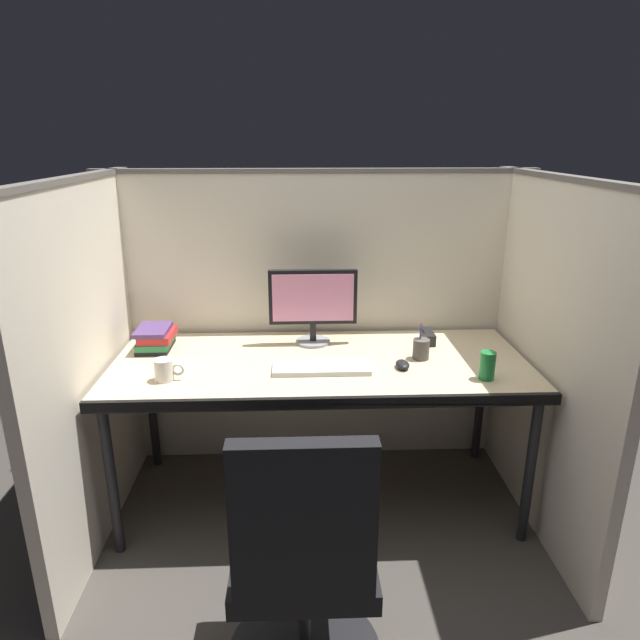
{
  "coord_description": "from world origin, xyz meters",
  "views": [
    {
      "loc": [
        -0.1,
        -2.07,
        1.72
      ],
      "look_at": [
        0.0,
        0.35,
        0.92
      ],
      "focal_mm": 31.15,
      "sensor_mm": 36.0,
      "label": 1
    }
  ],
  "objects_px": {
    "keyboard_main": "(321,368)",
    "red_stapler": "(428,337)",
    "office_chair": "(304,591)",
    "pen_cup": "(421,349)",
    "computer_mouse": "(402,365)",
    "soda_can": "(487,366)",
    "book_stack": "(156,338)",
    "monitor_center": "(313,302)",
    "coffee_mug": "(165,370)",
    "desk": "(321,371)"
  },
  "relations": [
    {
      "from": "keyboard_main",
      "to": "red_stapler",
      "type": "xyz_separation_m",
      "value": [
        0.55,
        0.33,
        0.02
      ]
    },
    {
      "from": "office_chair",
      "to": "pen_cup",
      "type": "relative_size",
      "value": 5.79
    },
    {
      "from": "computer_mouse",
      "to": "red_stapler",
      "type": "height_order",
      "value": "red_stapler"
    },
    {
      "from": "office_chair",
      "to": "pen_cup",
      "type": "distance_m",
      "value": 1.21
    },
    {
      "from": "soda_can",
      "to": "book_stack",
      "type": "height_order",
      "value": "soda_can"
    },
    {
      "from": "keyboard_main",
      "to": "monitor_center",
      "type": "bearing_deg",
      "value": 94.01
    },
    {
      "from": "monitor_center",
      "to": "coffee_mug",
      "type": "bearing_deg",
      "value": -146.47
    },
    {
      "from": "keyboard_main",
      "to": "book_stack",
      "type": "height_order",
      "value": "book_stack"
    },
    {
      "from": "soda_can",
      "to": "computer_mouse",
      "type": "bearing_deg",
      "value": 158.87
    },
    {
      "from": "pen_cup",
      "to": "book_stack",
      "type": "distance_m",
      "value": 1.27
    },
    {
      "from": "monitor_center",
      "to": "coffee_mug",
      "type": "distance_m",
      "value": 0.78
    },
    {
      "from": "monitor_center",
      "to": "pen_cup",
      "type": "relative_size",
      "value": 2.55
    },
    {
      "from": "coffee_mug",
      "to": "red_stapler",
      "type": "bearing_deg",
      "value": 18.82
    },
    {
      "from": "soda_can",
      "to": "pen_cup",
      "type": "xyz_separation_m",
      "value": [
        -0.23,
        0.24,
        -0.01
      ]
    },
    {
      "from": "desk",
      "to": "book_stack",
      "type": "height_order",
      "value": "book_stack"
    },
    {
      "from": "office_chair",
      "to": "computer_mouse",
      "type": "xyz_separation_m",
      "value": [
        0.45,
        0.88,
        0.39
      ]
    },
    {
      "from": "keyboard_main",
      "to": "book_stack",
      "type": "bearing_deg",
      "value": 159.54
    },
    {
      "from": "red_stapler",
      "to": "office_chair",
      "type": "bearing_deg",
      "value": -118.14
    },
    {
      "from": "keyboard_main",
      "to": "coffee_mug",
      "type": "relative_size",
      "value": 3.41
    },
    {
      "from": "desk",
      "to": "book_stack",
      "type": "relative_size",
      "value": 8.85
    },
    {
      "from": "pen_cup",
      "to": "monitor_center",
      "type": "bearing_deg",
      "value": 155.35
    },
    {
      "from": "computer_mouse",
      "to": "coffee_mug",
      "type": "xyz_separation_m",
      "value": [
        -1.03,
        -0.09,
        0.03
      ]
    },
    {
      "from": "soda_can",
      "to": "red_stapler",
      "type": "bearing_deg",
      "value": 107.83
    },
    {
      "from": "desk",
      "to": "coffee_mug",
      "type": "xyz_separation_m",
      "value": [
        -0.66,
        -0.18,
        0.1
      ]
    },
    {
      "from": "monitor_center",
      "to": "soda_can",
      "type": "xyz_separation_m",
      "value": [
        0.72,
        -0.46,
        -0.15
      ]
    },
    {
      "from": "coffee_mug",
      "to": "book_stack",
      "type": "xyz_separation_m",
      "value": [
        -0.13,
        0.37,
        0.01
      ]
    },
    {
      "from": "desk",
      "to": "office_chair",
      "type": "xyz_separation_m",
      "value": [
        -0.09,
        -0.97,
        -0.33
      ]
    },
    {
      "from": "coffee_mug",
      "to": "soda_can",
      "type": "bearing_deg",
      "value": -1.73
    },
    {
      "from": "keyboard_main",
      "to": "coffee_mug",
      "type": "xyz_separation_m",
      "value": [
        -0.66,
        -0.08,
        0.04
      ]
    },
    {
      "from": "office_chair",
      "to": "pen_cup",
      "type": "xyz_separation_m",
      "value": [
        0.56,
        0.98,
        0.42
      ]
    },
    {
      "from": "keyboard_main",
      "to": "soda_can",
      "type": "height_order",
      "value": "soda_can"
    },
    {
      "from": "computer_mouse",
      "to": "book_stack",
      "type": "relative_size",
      "value": 0.45
    },
    {
      "from": "soda_can",
      "to": "pen_cup",
      "type": "bearing_deg",
      "value": 134.23
    },
    {
      "from": "keyboard_main",
      "to": "red_stapler",
      "type": "distance_m",
      "value": 0.65
    },
    {
      "from": "keyboard_main",
      "to": "computer_mouse",
      "type": "height_order",
      "value": "computer_mouse"
    },
    {
      "from": "computer_mouse",
      "to": "coffee_mug",
      "type": "bearing_deg",
      "value": -175.08
    },
    {
      "from": "red_stapler",
      "to": "soda_can",
      "type": "xyz_separation_m",
      "value": [
        0.15,
        -0.46,
        0.03
      ]
    },
    {
      "from": "computer_mouse",
      "to": "soda_can",
      "type": "xyz_separation_m",
      "value": [
        0.34,
        -0.13,
        0.04
      ]
    },
    {
      "from": "keyboard_main",
      "to": "computer_mouse",
      "type": "xyz_separation_m",
      "value": [
        0.36,
        0.01,
        0.01
      ]
    },
    {
      "from": "office_chair",
      "to": "soda_can",
      "type": "xyz_separation_m",
      "value": [
        0.79,
        0.75,
        0.44
      ]
    },
    {
      "from": "pen_cup",
      "to": "keyboard_main",
      "type": "bearing_deg",
      "value": -166.11
    },
    {
      "from": "monitor_center",
      "to": "book_stack",
      "type": "bearing_deg",
      "value": -176.33
    },
    {
      "from": "keyboard_main",
      "to": "computer_mouse",
      "type": "distance_m",
      "value": 0.36
    },
    {
      "from": "red_stapler",
      "to": "coffee_mug",
      "type": "distance_m",
      "value": 1.28
    },
    {
      "from": "coffee_mug",
      "to": "book_stack",
      "type": "bearing_deg",
      "value": 108.58
    },
    {
      "from": "computer_mouse",
      "to": "soda_can",
      "type": "relative_size",
      "value": 0.79
    },
    {
      "from": "desk",
      "to": "pen_cup",
      "type": "distance_m",
      "value": 0.48
    },
    {
      "from": "soda_can",
      "to": "monitor_center",
      "type": "bearing_deg",
      "value": 147.38
    },
    {
      "from": "soda_can",
      "to": "pen_cup",
      "type": "distance_m",
      "value": 0.33
    },
    {
      "from": "keyboard_main",
      "to": "book_stack",
      "type": "relative_size",
      "value": 2.0
    }
  ]
}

